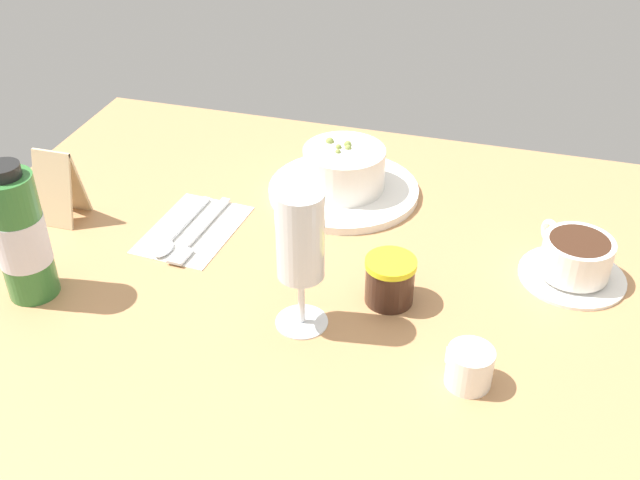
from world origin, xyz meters
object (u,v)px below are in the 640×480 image
creamer_jug (468,366)px  coffee_cup (575,260)px  cutlery_setting (191,230)px  sauce_bottle_green (20,236)px  menu_card (58,185)px  jam_jar (390,280)px  porridge_bowl (344,175)px  wine_glass (300,242)px

creamer_jug → coffee_cup: bearing=-115.3°
cutlery_setting → sauce_bottle_green: size_ratio=0.96×
cutlery_setting → menu_card: size_ratio=1.62×
cutlery_setting → jam_jar: size_ratio=2.76×
sauce_bottle_green → creamer_jug: bearing=179.2°
coffee_cup → sauce_bottle_green: bearing=18.7°
porridge_bowl → jam_jar: 25.46cm
creamer_jug → jam_jar: 15.70cm
creamer_jug → wine_glass: bearing=-12.4°
creamer_jug → menu_card: bearing=-15.9°
cutlery_setting → coffee_cup: size_ratio=1.28×
porridge_bowl → sauce_bottle_green: sauce_bottle_green is taller
porridge_bowl → jam_jar: porridge_bowl is taller
cutlery_setting → creamer_jug: (-40.12, 18.26, 2.05)cm
porridge_bowl → menu_card: size_ratio=2.10×
cutlery_setting → creamer_jug: size_ratio=2.87×
cutlery_setting → wine_glass: (-20.31, 13.89, 11.28)cm
porridge_bowl → creamer_jug: (-22.51, 33.96, -0.89)cm
creamer_jug → sauce_bottle_green: size_ratio=0.34×
cutlery_setting → jam_jar: 30.19cm
creamer_jug → menu_card: 61.40cm
jam_jar → menu_card: 48.49cm
coffee_cup → menu_card: (69.49, 5.47, 2.54)cm
porridge_bowl → wine_glass: bearing=95.2°
coffee_cup → jam_jar: bearing=27.1°
porridge_bowl → creamer_jug: porridge_bowl is taller
coffee_cup → creamer_jug: 24.60cm
creamer_jug → wine_glass: size_ratio=0.34×
coffee_cup → jam_jar: 23.99cm
creamer_jug → jam_jar: bearing=-46.2°
coffee_cup → wine_glass: (30.30, 17.87, 8.85)cm
jam_jar → cutlery_setting: bearing=-13.3°
porridge_bowl → wine_glass: size_ratio=1.25×
porridge_bowl → sauce_bottle_green: size_ratio=1.25×
cutlery_setting → sauce_bottle_green: (13.14, 17.55, 8.07)cm
wine_glass → sauce_bottle_green: 33.80cm
coffee_cup → jam_jar: size_ratio=2.15×
creamer_jug → sauce_bottle_green: sauce_bottle_green is taller
wine_glass → menu_card: bearing=-17.6°
porridge_bowl → jam_jar: bearing=117.2°
wine_glass → jam_jar: size_ratio=2.87×
cutlery_setting → sauce_bottle_green: bearing=53.2°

